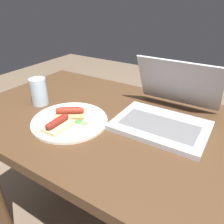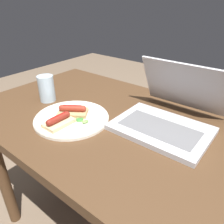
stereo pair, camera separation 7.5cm
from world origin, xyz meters
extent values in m
cube|color=#4C331E|center=(0.00, 0.00, 0.71)|extent=(1.29, 0.70, 0.04)
cylinder|color=#4C331E|center=(-0.56, 0.27, 0.35)|extent=(0.06, 0.06, 0.69)
cube|color=#B7B7BC|center=(0.13, 0.04, 0.74)|extent=(0.32, 0.23, 0.02)
cube|color=slate|center=(0.13, 0.02, 0.75)|extent=(0.26, 0.13, 0.00)
cube|color=#B7B7BC|center=(0.13, 0.20, 0.84)|extent=(0.32, 0.10, 0.20)
cube|color=#0C1433|center=(0.13, 0.20, 0.85)|extent=(0.29, 0.09, 0.17)
cylinder|color=silver|center=(-0.17, -0.10, 0.73)|extent=(0.28, 0.28, 0.01)
torus|color=silver|center=(-0.17, -0.10, 0.74)|extent=(0.28, 0.28, 0.01)
cube|color=tan|center=(-0.19, -0.08, 0.75)|extent=(0.13, 0.12, 0.01)
cylinder|color=maroon|center=(-0.19, -0.08, 0.76)|extent=(0.08, 0.07, 0.02)
sphere|color=maroon|center=(-0.15, -0.06, 0.76)|extent=(0.02, 0.02, 0.02)
sphere|color=maroon|center=(-0.22, -0.11, 0.76)|extent=(0.02, 0.02, 0.02)
cylinder|color=red|center=(-0.19, -0.08, 0.78)|extent=(0.06, 0.04, 0.00)
cube|color=#D6B784|center=(-0.17, -0.17, 0.75)|extent=(0.07, 0.11, 0.01)
cylinder|color=maroon|center=(-0.17, -0.17, 0.76)|extent=(0.02, 0.08, 0.02)
sphere|color=maroon|center=(-0.17, -0.21, 0.76)|extent=(0.02, 0.02, 0.02)
sphere|color=maroon|center=(-0.17, -0.13, 0.76)|extent=(0.02, 0.02, 0.02)
cylinder|color=red|center=(-0.17, -0.17, 0.78)|extent=(0.01, 0.07, 0.00)
ellipsoid|color=#709E4C|center=(-0.14, -0.10, 0.74)|extent=(0.03, 0.03, 0.01)
ellipsoid|color=#4C8E3D|center=(-0.13, -0.11, 0.74)|extent=(0.02, 0.02, 0.00)
ellipsoid|color=#709E4C|center=(-0.12, -0.10, 0.74)|extent=(0.02, 0.01, 0.00)
ellipsoid|color=#709E4C|center=(-0.10, -0.10, 0.74)|extent=(0.02, 0.03, 0.01)
ellipsoid|color=#387A33|center=(-0.13, -0.10, 0.74)|extent=(0.03, 0.04, 0.01)
ellipsoid|color=#387A33|center=(-0.14, -0.12, 0.74)|extent=(0.02, 0.03, 0.01)
ellipsoid|color=#4C8E3D|center=(-0.10, -0.10, 0.74)|extent=(0.01, 0.02, 0.01)
cylinder|color=silver|center=(-0.39, -0.05, 0.79)|extent=(0.07, 0.07, 0.11)
camera|label=1|loc=(0.33, -0.61, 1.15)|focal=35.00mm
camera|label=2|loc=(0.39, -0.57, 1.15)|focal=35.00mm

